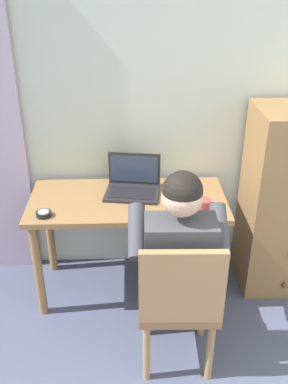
{
  "coord_description": "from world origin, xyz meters",
  "views": [
    {
      "loc": [
        -0.27,
        -0.57,
        2.06
      ],
      "look_at": [
        -0.19,
        1.74,
        0.82
      ],
      "focal_mm": 40.91,
      "sensor_mm": 36.0,
      "label": 1
    }
  ],
  "objects_px": {
    "person_seated": "(177,250)",
    "desk": "(128,213)",
    "dresser": "(285,201)",
    "laptop": "(133,185)",
    "computer_mouse": "(177,196)",
    "desk_clock": "(44,214)",
    "coffee_mug": "(205,207)",
    "chair": "(179,299)"
  },
  "relations": [
    {
      "from": "dresser",
      "to": "desk_clock",
      "type": "relative_size",
      "value": 14.13
    },
    {
      "from": "dresser",
      "to": "laptop",
      "type": "xyz_separation_m",
      "value": [
        -1.01,
        0.02,
        0.13
      ]
    },
    {
      "from": "laptop",
      "to": "desk_clock",
      "type": "relative_size",
      "value": 4.14
    },
    {
      "from": "coffee_mug",
      "to": "desk",
      "type": "bearing_deg",
      "value": 156.24
    },
    {
      "from": "coffee_mug",
      "to": "person_seated",
      "type": "bearing_deg",
      "value": -122.92
    },
    {
      "from": "dresser",
      "to": "desk_clock",
      "type": "xyz_separation_m",
      "value": [
        -1.53,
        -0.26,
        0.09
      ]
    },
    {
      "from": "dresser",
      "to": "chair",
      "type": "xyz_separation_m",
      "value": [
        -0.78,
        -0.75,
        -0.15
      ]
    },
    {
      "from": "person_seated",
      "to": "coffee_mug",
      "type": "bearing_deg",
      "value": 57.08
    },
    {
      "from": "person_seated",
      "to": "coffee_mug",
      "type": "height_order",
      "value": "person_seated"
    },
    {
      "from": "person_seated",
      "to": "computer_mouse",
      "type": "relative_size",
      "value": 11.89
    },
    {
      "from": "person_seated",
      "to": "desk",
      "type": "bearing_deg",
      "value": 118.38
    },
    {
      "from": "dresser",
      "to": "desk",
      "type": "bearing_deg",
      "value": -176.15
    },
    {
      "from": "chair",
      "to": "desk_clock",
      "type": "xyz_separation_m",
      "value": [
        -0.76,
        0.48,
        0.24
      ]
    },
    {
      "from": "person_seated",
      "to": "desk_clock",
      "type": "bearing_deg",
      "value": 158.39
    },
    {
      "from": "person_seated",
      "to": "computer_mouse",
      "type": "bearing_deg",
      "value": 84.55
    },
    {
      "from": "dresser",
      "to": "chair",
      "type": "bearing_deg",
      "value": -136.05
    },
    {
      "from": "person_seated",
      "to": "dresser",
      "type": "bearing_deg",
      "value": 36.23
    },
    {
      "from": "laptop",
      "to": "computer_mouse",
      "type": "height_order",
      "value": "laptop"
    },
    {
      "from": "desk",
      "to": "desk_clock",
      "type": "distance_m",
      "value": 0.55
    },
    {
      "from": "desk_clock",
      "to": "coffee_mug",
      "type": "relative_size",
      "value": 0.75
    },
    {
      "from": "dresser",
      "to": "laptop",
      "type": "height_order",
      "value": "dresser"
    },
    {
      "from": "dresser",
      "to": "person_seated",
      "type": "xyz_separation_m",
      "value": [
        -0.77,
        -0.57,
        0.03
      ]
    },
    {
      "from": "laptop",
      "to": "dresser",
      "type": "bearing_deg",
      "value": -1.3
    },
    {
      "from": "laptop",
      "to": "computer_mouse",
      "type": "relative_size",
      "value": 3.73
    },
    {
      "from": "computer_mouse",
      "to": "coffee_mug",
      "type": "distance_m",
      "value": 0.25
    },
    {
      "from": "person_seated",
      "to": "computer_mouse",
      "type": "height_order",
      "value": "person_seated"
    },
    {
      "from": "laptop",
      "to": "coffee_mug",
      "type": "height_order",
      "value": "laptop"
    },
    {
      "from": "person_seated",
      "to": "chair",
      "type": "bearing_deg",
      "value": -91.31
    },
    {
      "from": "chair",
      "to": "coffee_mug",
      "type": "height_order",
      "value": "chair"
    },
    {
      "from": "dresser",
      "to": "chair",
      "type": "height_order",
      "value": "dresser"
    },
    {
      "from": "computer_mouse",
      "to": "desk_clock",
      "type": "relative_size",
      "value": 1.11
    },
    {
      "from": "dresser",
      "to": "coffee_mug",
      "type": "height_order",
      "value": "dresser"
    },
    {
      "from": "desk",
      "to": "coffee_mug",
      "type": "bearing_deg",
      "value": -23.76
    },
    {
      "from": "desk",
      "to": "laptop",
      "type": "distance_m",
      "value": 0.19
    },
    {
      "from": "laptop",
      "to": "chair",
      "type": "bearing_deg",
      "value": -73.42
    },
    {
      "from": "chair",
      "to": "desk",
      "type": "bearing_deg",
      "value": 111.24
    },
    {
      "from": "person_seated",
      "to": "desk_clock",
      "type": "distance_m",
      "value": 0.82
    },
    {
      "from": "desk",
      "to": "desk_clock",
      "type": "xyz_separation_m",
      "value": [
        -0.49,
        -0.19,
        0.12
      ]
    },
    {
      "from": "dresser",
      "to": "desk_clock",
      "type": "height_order",
      "value": "dresser"
    },
    {
      "from": "desk",
      "to": "computer_mouse",
      "type": "height_order",
      "value": "computer_mouse"
    },
    {
      "from": "person_seated",
      "to": "laptop",
      "type": "relative_size",
      "value": 3.19
    },
    {
      "from": "dresser",
      "to": "coffee_mug",
      "type": "distance_m",
      "value": 0.65
    }
  ]
}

